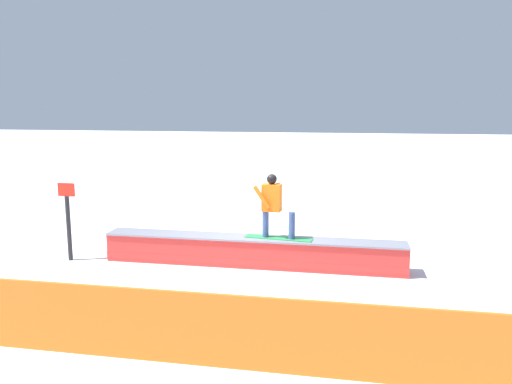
{
  "coord_description": "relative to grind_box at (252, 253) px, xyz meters",
  "views": [
    {
      "loc": [
        -2.2,
        10.22,
        3.44
      ],
      "look_at": [
        -0.29,
        0.99,
        1.83
      ],
      "focal_mm": 34.52,
      "sensor_mm": 36.0,
      "label": 1
    }
  ],
  "objects": [
    {
      "name": "safety_fence",
      "position": [
        0.0,
        4.32,
        0.22
      ],
      "size": [
        9.64,
        0.27,
        1.03
      ],
      "primitive_type": "cube",
      "rotation": [
        0.0,
        0.0,
        0.02
      ],
      "color": "orange",
      "rests_on": "ground_plane"
    },
    {
      "name": "grind_box",
      "position": [
        0.0,
        0.0,
        0.0
      ],
      "size": [
        6.64,
        0.75,
        0.65
      ],
      "color": "red",
      "rests_on": "ground_plane"
    },
    {
      "name": "snowboarder",
      "position": [
        -0.46,
        -0.02,
        1.11
      ],
      "size": [
        1.49,
        0.43,
        1.4
      ],
      "color": "#2A934A",
      "rests_on": "grind_box"
    },
    {
      "name": "trail_marker",
      "position": [
        4.17,
        0.44,
        0.67
      ],
      "size": [
        0.4,
        0.1,
        1.79
      ],
      "color": "#262628",
      "rests_on": "ground_plane"
    },
    {
      "name": "ground_plane",
      "position": [
        0.0,
        0.0,
        -0.29
      ],
      "size": [
        120.0,
        120.0,
        0.0
      ],
      "primitive_type": "plane",
      "color": "white"
    }
  ]
}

